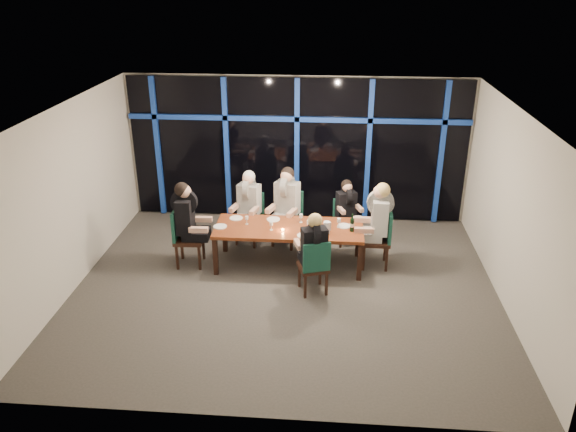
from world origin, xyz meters
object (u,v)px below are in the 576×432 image
at_px(chair_end_right, 381,235).
at_px(chair_near_mid, 315,265).
at_px(chair_far_mid, 288,214).
at_px(diner_end_right, 377,213).
at_px(chair_far_right, 345,218).
at_px(diner_far_left, 248,197).
at_px(diner_far_mid, 286,196).
at_px(diner_near_mid, 314,241).
at_px(dining_table, 289,231).
at_px(diner_far_right, 347,203).
at_px(diner_end_left, 187,212).
at_px(water_pitcher, 327,227).
at_px(chair_far_left, 251,215).
at_px(wine_bottle, 352,225).
at_px(chair_end_left, 184,234).

distance_m(chair_end_right, chair_near_mid, 1.55).
relative_size(chair_far_mid, diner_end_right, 1.01).
distance_m(chair_far_right, chair_end_right, 1.14).
bearing_deg(diner_far_left, diner_far_mid, 14.32).
bearing_deg(diner_far_left, diner_near_mid, -37.32).
xyz_separation_m(dining_table, diner_far_right, (1.03, 0.97, 0.16)).
relative_size(diner_far_right, diner_near_mid, 0.90).
relative_size(chair_near_mid, diner_end_left, 0.93).
xyz_separation_m(dining_table, chair_end_right, (1.62, 0.10, -0.08)).
distance_m(diner_near_mid, water_pitcher, 0.71).
xyz_separation_m(diner_far_left, diner_end_right, (2.37, -0.73, 0.07)).
bearing_deg(diner_end_left, water_pitcher, -94.11).
bearing_deg(chair_far_left, wine_bottle, -12.19).
bearing_deg(water_pitcher, dining_table, 161.86).
bearing_deg(dining_table, chair_near_mid, -62.71).
xyz_separation_m(dining_table, chair_far_left, (-0.81, 0.92, -0.12)).
xyz_separation_m(chair_far_mid, diner_end_left, (-1.69, -1.02, 0.43)).
bearing_deg(chair_far_left, dining_table, -33.02).
distance_m(diner_far_right, water_pitcher, 1.22).
xyz_separation_m(diner_far_left, water_pitcher, (1.50, -1.02, -0.10)).
distance_m(chair_far_mid, chair_end_left, 2.05).
bearing_deg(diner_far_left, diner_far_right, 19.69).
bearing_deg(chair_far_right, chair_end_right, -77.42).
relative_size(chair_far_left, diner_near_mid, 1.06).
distance_m(chair_far_right, diner_near_mid, 2.04).
bearing_deg(chair_far_mid, diner_far_right, 23.72).
xyz_separation_m(chair_end_left, diner_end_left, (0.09, 0.00, 0.42)).
distance_m(diner_far_right, wine_bottle, 1.06).
bearing_deg(chair_end_left, diner_far_left, -49.51).
height_order(dining_table, wine_bottle, wine_bottle).
bearing_deg(diner_end_right, chair_end_left, -86.05).
bearing_deg(dining_table, diner_near_mid, -61.98).
distance_m(chair_end_right, diner_near_mid, 1.55).
xyz_separation_m(chair_near_mid, diner_end_right, (1.04, 1.05, 0.49)).
relative_size(dining_table, wine_bottle, 8.08).
relative_size(dining_table, chair_far_mid, 2.45).
height_order(dining_table, diner_end_left, diner_end_left).
xyz_separation_m(chair_near_mid, diner_end_left, (-2.26, 0.84, 0.48)).
bearing_deg(diner_far_left, wine_bottle, -9.97).
distance_m(diner_near_mid, wine_bottle, 1.01).
distance_m(chair_end_left, diner_far_right, 3.10).
height_order(chair_far_right, diner_end_right, diner_end_right).
bearing_deg(chair_end_right, chair_far_right, -146.22).
bearing_deg(wine_bottle, diner_end_right, 22.56).
xyz_separation_m(chair_end_left, diner_near_mid, (2.33, -0.75, 0.33)).
height_order(chair_far_right, wine_bottle, wine_bottle).
relative_size(chair_end_left, diner_far_right, 1.25).
height_order(chair_end_right, diner_end_right, diner_end_right).
xyz_separation_m(dining_table, diner_near_mid, (0.46, -0.87, 0.25)).
bearing_deg(diner_far_mid, chair_near_mid, -51.07).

